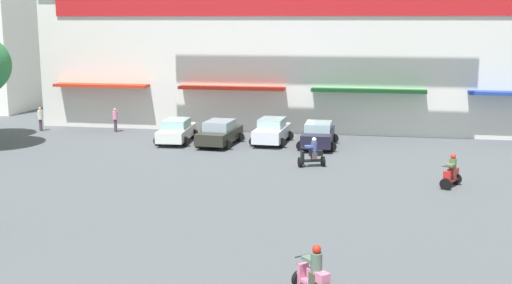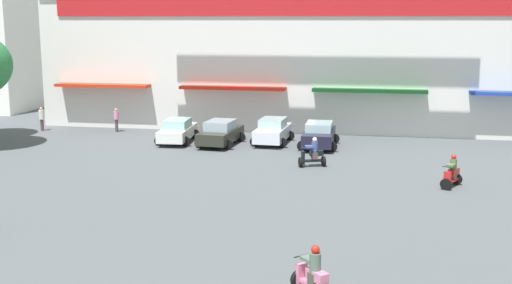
# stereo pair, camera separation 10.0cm
# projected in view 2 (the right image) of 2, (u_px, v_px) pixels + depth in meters

# --- Properties ---
(ground_plane) EXTENTS (128.00, 128.00, 0.00)m
(ground_plane) POSITION_uv_depth(u_px,v_px,m) (249.00, 203.00, 26.96)
(ground_plane) COLOR #4C5155
(parked_car_0) EXTENTS (2.40, 4.37, 1.44)m
(parked_car_0) POSITION_uv_depth(u_px,v_px,m) (177.00, 131.00, 40.24)
(parked_car_0) COLOR white
(parked_car_0) RESTS_ON ground
(parked_car_1) EXTENTS (2.58, 4.33, 1.50)m
(parked_car_1) POSITION_uv_depth(u_px,v_px,m) (221.00, 133.00, 39.33)
(parked_car_1) COLOR #2B2C23
(parked_car_1) RESTS_ON ground
(parked_car_2) EXTENTS (2.40, 4.08, 1.56)m
(parked_car_2) POSITION_uv_depth(u_px,v_px,m) (273.00, 131.00, 39.80)
(parked_car_2) COLOR white
(parked_car_2) RESTS_ON ground
(parked_car_3) EXTENTS (2.37, 4.29, 1.49)m
(parked_car_3) POSITION_uv_depth(u_px,v_px,m) (319.00, 135.00, 38.65)
(parked_car_3) COLOR black
(parked_car_3) RESTS_ON ground
(scooter_rider_3) EXTENTS (1.10, 1.46, 1.54)m
(scooter_rider_3) POSITION_uv_depth(u_px,v_px,m) (452.00, 174.00, 29.42)
(scooter_rider_3) COLOR black
(scooter_rider_3) RESTS_ON ground
(scooter_rider_4) EXTENTS (1.31, 1.35, 1.50)m
(scooter_rider_4) POSITION_uv_depth(u_px,v_px,m) (313.00, 275.00, 17.84)
(scooter_rider_4) COLOR black
(scooter_rider_4) RESTS_ON ground
(scooter_rider_6) EXTENTS (1.47, 0.95, 1.55)m
(scooter_rider_6) POSITION_uv_depth(u_px,v_px,m) (313.00, 155.00, 33.51)
(scooter_rider_6) COLOR black
(scooter_rider_6) RESTS_ON ground
(pedestrian_2) EXTENTS (0.38, 0.38, 1.62)m
(pedestrian_2) POSITION_uv_depth(u_px,v_px,m) (116.00, 118.00, 43.87)
(pedestrian_2) COLOR #4A3C44
(pedestrian_2) RESTS_ON ground
(pedestrian_3) EXTENTS (0.37, 0.37, 1.64)m
(pedestrian_3) POSITION_uv_depth(u_px,v_px,m) (42.00, 117.00, 44.31)
(pedestrian_3) COLOR #563B47
(pedestrian_3) RESTS_ON ground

